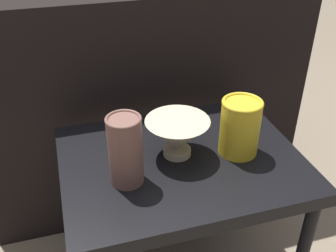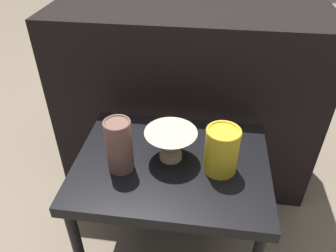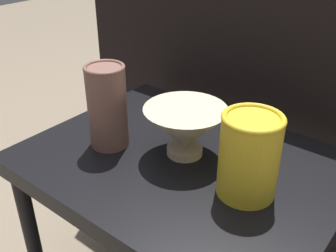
# 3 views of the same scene
# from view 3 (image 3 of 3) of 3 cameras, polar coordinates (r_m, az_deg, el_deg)

# --- Properties ---
(table) EXTENTS (0.66, 0.51, 0.52)m
(table) POSITION_cam_3_polar(r_m,az_deg,el_deg) (0.87, 2.01, -7.95)
(table) COLOR black
(table) RESTS_ON ground_plane
(couch_backdrop) EXTENTS (1.20, 0.50, 0.87)m
(couch_backdrop) POSITION_cam_3_polar(r_m,az_deg,el_deg) (1.33, 16.95, 3.24)
(couch_backdrop) COLOR black
(couch_backdrop) RESTS_ON ground_plane
(bowl) EXTENTS (0.18, 0.18, 0.11)m
(bowl) POSITION_cam_3_polar(r_m,az_deg,el_deg) (0.82, 2.50, -0.42)
(bowl) COLOR #C1B293
(bowl) RESTS_ON table
(vase_textured_left) EXTENTS (0.09, 0.09, 0.19)m
(vase_textured_left) POSITION_cam_3_polar(r_m,az_deg,el_deg) (0.85, -8.81, 2.93)
(vase_textured_left) COLOR brown
(vase_textured_left) RESTS_ON table
(vase_colorful_right) EXTENTS (0.11, 0.11, 0.16)m
(vase_colorful_right) POSITION_cam_3_polar(r_m,az_deg,el_deg) (0.71, 11.71, -4.08)
(vase_colorful_right) COLOR gold
(vase_colorful_right) RESTS_ON table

